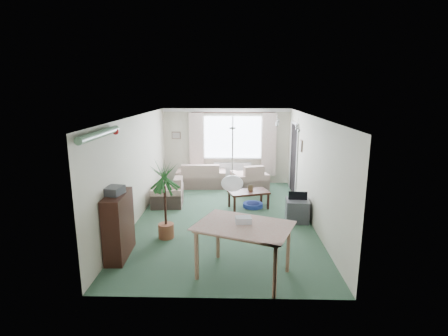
{
  "coord_description": "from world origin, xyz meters",
  "views": [
    {
      "loc": [
        0.21,
        -7.8,
        2.97
      ],
      "look_at": [
        0.0,
        0.3,
        1.15
      ],
      "focal_mm": 28.0,
      "sensor_mm": 36.0,
      "label": 1
    }
  ],
  "objects_px": {
    "bookshelf": "(119,225)",
    "sofa": "(201,175)",
    "pet_bed": "(253,205)",
    "armchair_left": "(167,192)",
    "armchair_corner": "(249,178)",
    "tv_cube": "(297,210)",
    "coffee_table": "(248,200)",
    "dining_table": "(243,251)",
    "houseplant": "(165,200)"
  },
  "relations": [
    {
      "from": "dining_table",
      "to": "armchair_corner",
      "type": "bearing_deg",
      "value": 86.22
    },
    {
      "from": "sofa",
      "to": "armchair_corner",
      "type": "distance_m",
      "value": 1.56
    },
    {
      "from": "armchair_left",
      "to": "bookshelf",
      "type": "xyz_separation_m",
      "value": [
        -0.34,
        -2.88,
        0.22
      ]
    },
    {
      "from": "armchair_left",
      "to": "tv_cube",
      "type": "height_order",
      "value": "armchair_left"
    },
    {
      "from": "sofa",
      "to": "pet_bed",
      "type": "distance_m",
      "value": 2.47
    },
    {
      "from": "tv_cube",
      "to": "pet_bed",
      "type": "bearing_deg",
      "value": 140.32
    },
    {
      "from": "bookshelf",
      "to": "sofa",
      "type": "bearing_deg",
      "value": 75.31
    },
    {
      "from": "sofa",
      "to": "coffee_table",
      "type": "relative_size",
      "value": 1.52
    },
    {
      "from": "sofa",
      "to": "dining_table",
      "type": "xyz_separation_m",
      "value": [
        1.16,
        -5.35,
        0.05
      ]
    },
    {
      "from": "armchair_corner",
      "to": "tv_cube",
      "type": "relative_size",
      "value": 1.68
    },
    {
      "from": "armchair_corner",
      "to": "dining_table",
      "type": "distance_m",
      "value": 4.87
    },
    {
      "from": "armchair_corner",
      "to": "coffee_table",
      "type": "xyz_separation_m",
      "value": [
        -0.09,
        -1.51,
        -0.2
      ]
    },
    {
      "from": "bookshelf",
      "to": "pet_bed",
      "type": "distance_m",
      "value": 3.82
    },
    {
      "from": "houseplant",
      "to": "pet_bed",
      "type": "distance_m",
      "value": 2.82
    },
    {
      "from": "houseplant",
      "to": "tv_cube",
      "type": "height_order",
      "value": "houseplant"
    },
    {
      "from": "sofa",
      "to": "houseplant",
      "type": "xyz_separation_m",
      "value": [
        -0.37,
        -3.89,
        0.42
      ]
    },
    {
      "from": "sofa",
      "to": "armchair_left",
      "type": "height_order",
      "value": "sofa"
    },
    {
      "from": "sofa",
      "to": "dining_table",
      "type": "relative_size",
      "value": 1.1
    },
    {
      "from": "coffee_table",
      "to": "armchair_corner",
      "type": "bearing_deg",
      "value": 86.51
    },
    {
      "from": "armchair_corner",
      "to": "armchair_left",
      "type": "bearing_deg",
      "value": 13.2
    },
    {
      "from": "sofa",
      "to": "dining_table",
      "type": "bearing_deg",
      "value": 100.56
    },
    {
      "from": "houseplant",
      "to": "dining_table",
      "type": "distance_m",
      "value": 2.15
    },
    {
      "from": "coffee_table",
      "to": "dining_table",
      "type": "xyz_separation_m",
      "value": [
        -0.23,
        -3.35,
        0.21
      ]
    },
    {
      "from": "coffee_table",
      "to": "bookshelf",
      "type": "distance_m",
      "value": 3.67
    },
    {
      "from": "dining_table",
      "to": "pet_bed",
      "type": "distance_m",
      "value": 3.46
    },
    {
      "from": "armchair_left",
      "to": "dining_table",
      "type": "relative_size",
      "value": 0.6
    },
    {
      "from": "bookshelf",
      "to": "tv_cube",
      "type": "xyz_separation_m",
      "value": [
        3.54,
        1.84,
        -0.33
      ]
    },
    {
      "from": "dining_table",
      "to": "tv_cube",
      "type": "xyz_separation_m",
      "value": [
        1.31,
        2.48,
        -0.17
      ]
    },
    {
      "from": "armchair_left",
      "to": "bookshelf",
      "type": "distance_m",
      "value": 2.9
    },
    {
      "from": "dining_table",
      "to": "pet_bed",
      "type": "relative_size",
      "value": 2.69
    },
    {
      "from": "houseplant",
      "to": "dining_table",
      "type": "xyz_separation_m",
      "value": [
        1.54,
        -1.46,
        -0.37
      ]
    },
    {
      "from": "bookshelf",
      "to": "dining_table",
      "type": "xyz_separation_m",
      "value": [
        2.23,
        -0.65,
        -0.16
      ]
    },
    {
      "from": "sofa",
      "to": "armchair_left",
      "type": "relative_size",
      "value": 1.83
    },
    {
      "from": "armchair_left",
      "to": "bookshelf",
      "type": "bearing_deg",
      "value": -10.66
    },
    {
      "from": "sofa",
      "to": "houseplant",
      "type": "distance_m",
      "value": 3.93
    },
    {
      "from": "coffee_table",
      "to": "tv_cube",
      "type": "height_order",
      "value": "tv_cube"
    },
    {
      "from": "armchair_corner",
      "to": "coffee_table",
      "type": "distance_m",
      "value": 1.53
    },
    {
      "from": "dining_table",
      "to": "sofa",
      "type": "bearing_deg",
      "value": 102.26
    },
    {
      "from": "houseplant",
      "to": "dining_table",
      "type": "bearing_deg",
      "value": -43.57
    },
    {
      "from": "tv_cube",
      "to": "coffee_table",
      "type": "bearing_deg",
      "value": 146.09
    },
    {
      "from": "bookshelf",
      "to": "armchair_left",
      "type": "bearing_deg",
      "value": 81.31
    },
    {
      "from": "armchair_corner",
      "to": "sofa",
      "type": "bearing_deg",
      "value": -36.35
    },
    {
      "from": "coffee_table",
      "to": "bookshelf",
      "type": "bearing_deg",
      "value": -132.28
    },
    {
      "from": "pet_bed",
      "to": "houseplant",
      "type": "bearing_deg",
      "value": -133.85
    },
    {
      "from": "tv_cube",
      "to": "sofa",
      "type": "bearing_deg",
      "value": 135.41
    },
    {
      "from": "armchair_corner",
      "to": "tv_cube",
      "type": "bearing_deg",
      "value": 94.76
    },
    {
      "from": "dining_table",
      "to": "pet_bed",
      "type": "bearing_deg",
      "value": 84.16
    },
    {
      "from": "houseplant",
      "to": "tv_cube",
      "type": "relative_size",
      "value": 2.86
    },
    {
      "from": "armchair_left",
      "to": "coffee_table",
      "type": "height_order",
      "value": "armchair_left"
    },
    {
      "from": "armchair_corner",
      "to": "armchair_left",
      "type": "distance_m",
      "value": 2.58
    }
  ]
}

